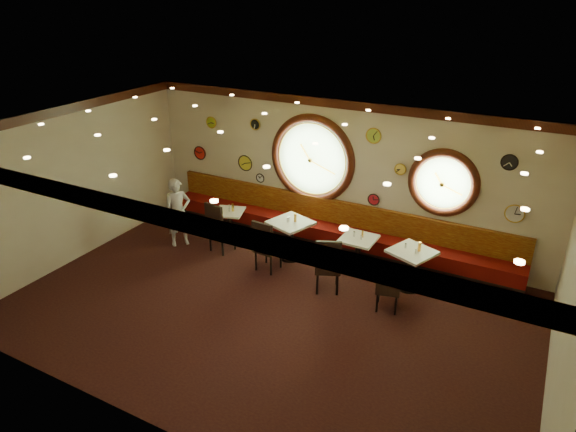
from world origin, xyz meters
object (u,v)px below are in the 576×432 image
object	(u,v)px
condiment_a_pepper	(229,210)
chair_b	(265,243)
table_c	(358,250)
chair_d	(388,284)
table_a	(230,221)
table_b	(290,235)
condiment_c_salt	(354,234)
condiment_b_pepper	(288,220)
table_d	(411,265)
condiment_d_bottle	(419,247)
waiter	(178,212)
condiment_d_pepper	(416,251)
condiment_b_bottle	(295,218)
chair_a	(218,225)
condiment_a_salt	(229,207)
condiment_d_salt	(406,246)
condiment_c_pepper	(361,237)
condiment_b_salt	(289,219)
chair_c	(328,262)
condiment_a_bottle	(233,208)
condiment_c_bottle	(362,234)

from	to	relation	value
condiment_a_pepper	chair_b	bearing A→B (deg)	-30.63
table_c	chair_d	bearing A→B (deg)	-48.25
table_a	table_b	bearing A→B (deg)	-5.52
condiment_c_salt	condiment_b_pepper	size ratio (longest dim) A/B	0.97
table_d	chair_b	bearing A→B (deg)	-164.85
condiment_b_pepper	condiment_d_bottle	bearing A→B (deg)	2.40
chair_b	waiter	distance (m)	2.28
table_a	condiment_d_pepper	bearing A→B (deg)	-2.95
condiment_b_bottle	waiter	bearing A→B (deg)	-165.81
table_c	table_d	world-z (taller)	table_d
chair_a	condiment_a_salt	bearing A→B (deg)	115.57
condiment_d_salt	condiment_d_pepper	world-z (taller)	condiment_d_salt
condiment_b_pepper	condiment_c_pepper	xyz separation A→B (m)	(1.54, 0.19, -0.12)
table_b	waiter	world-z (taller)	waiter
condiment_b_salt	condiment_b_bottle	world-z (taller)	condiment_b_bottle
chair_c	condiment_d_bottle	size ratio (longest dim) A/B	3.84
chair_a	chair_d	world-z (taller)	chair_a
condiment_a_pepper	table_d	bearing A→B (deg)	-1.43
chair_a	condiment_b_salt	world-z (taller)	chair_a
table_a	chair_c	world-z (taller)	chair_c
chair_a	condiment_a_pepper	size ratio (longest dim) A/B	7.41
condiment_a_pepper	condiment_b_bottle	size ratio (longest dim) A/B	0.52
condiment_b_bottle	condiment_a_pepper	bearing A→B (deg)	177.65
chair_b	condiment_d_salt	distance (m)	2.70
condiment_d_bottle	condiment_a_bottle	bearing A→B (deg)	178.25
condiment_a_pepper	condiment_d_bottle	distance (m)	4.26
condiment_a_bottle	condiment_b_pepper	bearing A→B (deg)	-9.10
chair_a	condiment_a_pepper	bearing A→B (deg)	111.63
condiment_c_salt	table_d	bearing A→B (deg)	-8.09
table_a	table_b	distance (m)	1.64
condiment_b_salt	condiment_a_salt	bearing A→B (deg)	171.50
condiment_a_bottle	condiment_c_bottle	xyz separation A→B (m)	(3.03, 0.05, 0.04)
table_b	condiment_d_salt	xyz separation A→B (m)	(2.40, 0.06, 0.32)
condiment_a_pepper	condiment_c_pepper	world-z (taller)	condiment_c_pepper
table_c	condiment_b_salt	xyz separation A→B (m)	(-1.47, -0.18, 0.44)
chair_d	condiment_b_bottle	xyz separation A→B (m)	(-2.32, 0.97, 0.37)
condiment_d_pepper	condiment_a_bottle	world-z (taller)	condiment_d_pepper
condiment_d_salt	condiment_a_bottle	distance (m)	3.95
waiter	condiment_d_bottle	bearing A→B (deg)	-43.07
table_a	table_c	world-z (taller)	table_c
chair_d	condiment_a_bottle	xyz separation A→B (m)	(-3.96, 1.11, 0.20)
table_a	table_c	size ratio (longest dim) A/B	1.06
table_d	condiment_b_salt	distance (m)	2.61
condiment_d_pepper	waiter	size ratio (longest dim) A/B	0.06
table_a	chair_c	size ratio (longest dim) A/B	1.12
condiment_c_bottle	chair_c	bearing A→B (deg)	-102.98
condiment_a_salt	condiment_b_bottle	size ratio (longest dim) A/B	0.60
condiment_c_bottle	condiment_c_pepper	bearing A→B (deg)	-82.97
condiment_b_salt	condiment_d_bottle	xyz separation A→B (m)	(2.69, 0.07, -0.01)
table_b	waiter	distance (m)	2.53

